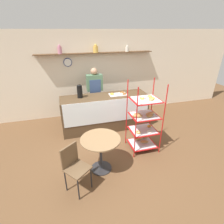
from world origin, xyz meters
TOP-DOWN VIEW (x-y plane):
  - ground_plane at (0.00, 0.00)m, footprint 14.00×14.00m
  - back_wall at (-0.00, 2.32)m, footprint 10.00×0.30m
  - display_counter at (0.00, 1.15)m, footprint 2.45×0.69m
  - pastry_rack at (0.64, -0.06)m, footprint 0.67×0.59m
  - person_worker at (-0.17, 1.72)m, footprint 0.47×0.23m
  - cafe_table at (-0.49, -0.50)m, footprint 0.79×0.79m
  - cafe_chair at (-1.05, -0.84)m, footprint 0.53×0.53m
  - coffee_carafe at (-0.67, 1.21)m, footprint 0.14×0.14m
  - donut_tray_counter at (0.43, 1.15)m, footprint 0.50×0.29m

SIDE VIEW (x-z plane):
  - ground_plane at x=0.00m, z-range 0.00..0.00m
  - display_counter at x=0.00m, z-range 0.00..1.01m
  - cafe_chair at x=-1.05m, z-range 0.11..1.01m
  - cafe_table at x=-0.49m, z-range 0.20..0.96m
  - pastry_rack at x=0.64m, z-range -0.12..1.57m
  - person_worker at x=-0.17m, z-range 0.07..1.76m
  - donut_tray_counter at x=0.43m, z-range 1.01..1.05m
  - coffee_carafe at x=-0.67m, z-range 1.01..1.37m
  - back_wall at x=0.00m, z-range 0.01..2.71m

